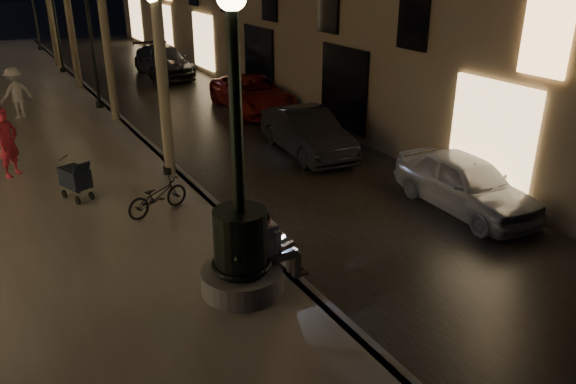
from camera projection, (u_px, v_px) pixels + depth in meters
ground at (116, 118)px, 20.62m from camera, size 120.00×120.00×0.00m
cobble_lane at (193, 107)px, 21.98m from camera, size 6.00×45.00×0.02m
curb_strip at (115, 115)px, 20.58m from camera, size 0.25×45.00×0.20m
fountain_lamppost at (240, 237)px, 9.29m from camera, size 1.40×1.40×5.21m
seated_man_laptop at (273, 244)px, 9.68m from camera, size 1.01×0.34×1.38m
lamp_curb_a at (159, 57)px, 13.62m from camera, size 0.36×0.36×4.81m
lamp_curb_b at (89, 24)px, 20.02m from camera, size 0.36×0.36×4.81m
lamp_curb_c at (53, 7)px, 26.42m from camera, size 0.36×0.36×4.81m
stroller at (75, 178)px, 13.06m from camera, size 0.67×1.06×1.08m
car_front at (466, 183)px, 12.97m from camera, size 1.74×3.91×1.31m
car_second at (307, 132)px, 16.61m from camera, size 1.80×4.17×1.33m
car_third at (253, 94)px, 21.30m from camera, size 2.48×4.81×1.30m
car_rear at (163, 61)px, 27.40m from camera, size 2.19×5.02×1.44m
pedestrian_red at (8, 142)px, 14.34m from camera, size 0.77×0.77×1.80m
pedestrian_white at (16, 93)px, 19.53m from camera, size 1.30×1.04×1.76m
bicycle at (157, 196)px, 12.42m from camera, size 1.61×0.97×0.80m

